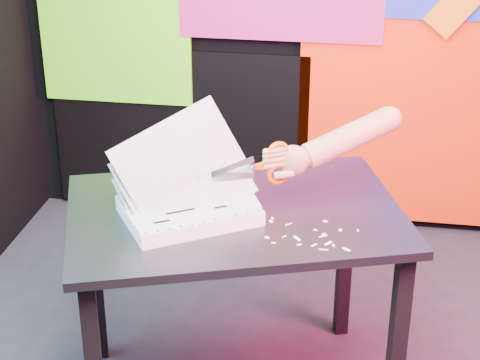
# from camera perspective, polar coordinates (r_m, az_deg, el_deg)

# --- Properties ---
(room) EXTENTS (3.01, 3.01, 2.71)m
(room) POSITION_cam_1_polar(r_m,az_deg,el_deg) (2.28, 4.98, 9.74)
(room) COLOR black
(room) RESTS_ON ground
(backdrop) EXTENTS (2.88, 0.05, 2.08)m
(backdrop) POSITION_cam_1_polar(r_m,az_deg,el_deg) (3.79, 7.58, 9.75)
(backdrop) COLOR red
(backdrop) RESTS_ON ground
(work_table) EXTENTS (1.26, 1.03, 0.75)m
(work_table) POSITION_cam_1_polar(r_m,az_deg,el_deg) (2.67, -0.35, -4.13)
(work_table) COLOR black
(work_table) RESTS_ON ground
(printout_stack) EXTENTS (0.50, 0.47, 0.37)m
(printout_stack) POSITION_cam_1_polar(r_m,az_deg,el_deg) (2.57, -3.68, -1.96)
(printout_stack) COLOR white
(printout_stack) RESTS_ON work_table
(scissors) EXTENTS (0.24, 0.15, 0.15)m
(scissors) POSITION_cam_1_polar(r_m,az_deg,el_deg) (2.61, 2.33, 1.14)
(scissors) COLOR silver
(scissors) RESTS_ON printout_stack
(hand_forearm) EXTENTS (0.43, 0.29, 0.19)m
(hand_forearm) POSITION_cam_1_polar(r_m,az_deg,el_deg) (2.69, 7.10, 2.77)
(hand_forearm) COLOR tan
(hand_forearm) RESTS_ON work_table
(paper_clippings) EXTENTS (0.29, 0.19, 0.00)m
(paper_clippings) POSITION_cam_1_polar(r_m,az_deg,el_deg) (2.47, 5.07, -4.04)
(paper_clippings) COLOR silver
(paper_clippings) RESTS_ON work_table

